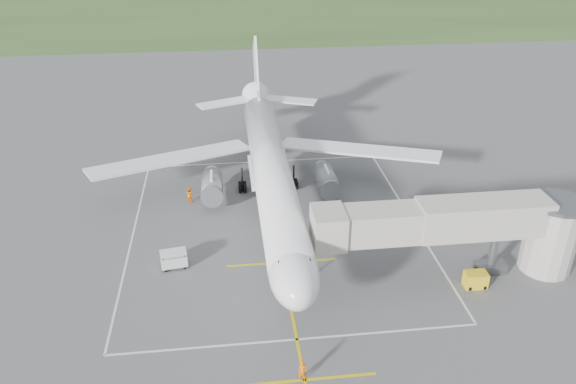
{
  "coord_description": "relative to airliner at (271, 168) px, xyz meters",
  "views": [
    {
      "loc": [
        -4.43,
        -51.59,
        29.29
      ],
      "look_at": [
        1.24,
        -4.0,
        4.0
      ],
      "focal_mm": 35.0,
      "sensor_mm": 36.0,
      "label": 1
    }
  ],
  "objects": [
    {
      "name": "gpu_unit",
      "position": [
        15.83,
        -16.14,
        -3.71
      ],
      "size": [
        1.87,
        1.34,
        1.39
      ],
      "rotation": [
        0.0,
        0.0,
        -0.02
      ],
      "color": "yellow",
      "rests_on": "ground"
    },
    {
      "name": "ramp_worker_wing",
      "position": [
        -8.63,
        1.88,
        -3.54
      ],
      "size": [
        1.02,
        1.05,
        1.71
      ],
      "primitive_type": "imported",
      "rotation": [
        0.0,
        0.0,
        2.23
      ],
      "color": "orange",
      "rests_on": "ground"
    },
    {
      "name": "apron_markings",
      "position": [
        0.0,
        -6.57,
        -4.38
      ],
      "size": [
        28.2,
        60.0,
        0.01
      ],
      "color": "gold",
      "rests_on": "ground"
    },
    {
      "name": "ramp_worker_nose",
      "position": [
        -0.15,
        -24.74,
        -3.55
      ],
      "size": [
        0.67,
        0.49,
        1.68
      ],
      "primitive_type": "imported",
      "rotation": [
        0.0,
        0.0,
        -0.15
      ],
      "color": "#DA6406",
      "rests_on": "ground"
    },
    {
      "name": "grass_strip",
      "position": [
        0.0,
        129.25,
        -4.38
      ],
      "size": [
        700.0,
        120.0,
        0.02
      ],
      "primitive_type": "cube",
      "color": "#335123",
      "rests_on": "ground"
    },
    {
      "name": "ground",
      "position": [
        0.0,
        -0.75,
        -4.39
      ],
      "size": [
        700.0,
        700.0,
        0.0
      ],
      "primitive_type": "plane",
      "color": "#515153",
      "rests_on": "ground"
    },
    {
      "name": "baggage_cart",
      "position": [
        -9.62,
        -10.28,
        -3.58
      ],
      "size": [
        2.48,
        1.71,
        1.59
      ],
      "rotation": [
        0.0,
        0.0,
        0.16
      ],
      "color": "silver",
      "rests_on": "ground"
    },
    {
      "name": "airliner",
      "position": [
        0.0,
        0.0,
        0.0
      ],
      "size": [
        38.93,
        46.75,
        13.52
      ],
      "color": "white",
      "rests_on": "ground"
    },
    {
      "name": "jet_bridge",
      "position": [
        15.72,
        -14.25,
        0.35
      ],
      "size": [
        23.4,
        5.0,
        7.2
      ],
      "color": "#ABA49B",
      "rests_on": "ground"
    }
  ]
}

